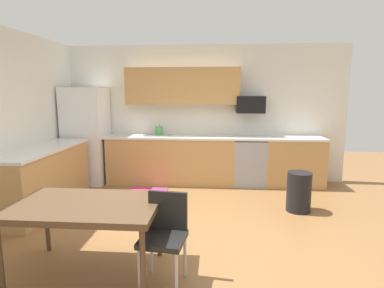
% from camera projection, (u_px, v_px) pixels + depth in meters
% --- Properties ---
extents(ground_plane, '(12.00, 12.00, 0.00)m').
position_uv_depth(ground_plane, '(186.00, 234.00, 4.00)').
color(ground_plane, olive).
extents(wall_back, '(5.80, 0.10, 2.70)m').
position_uv_depth(wall_back, '(198.00, 114.00, 6.38)').
color(wall_back, silver).
rests_on(wall_back, ground).
extents(cabinet_run_back, '(2.46, 0.60, 0.90)m').
position_uv_depth(cabinet_run_back, '(171.00, 160.00, 6.23)').
color(cabinet_run_back, tan).
rests_on(cabinet_run_back, ground).
extents(cabinet_run_back_right, '(1.09, 0.60, 0.90)m').
position_uv_depth(cabinet_run_back_right, '(294.00, 162.00, 6.04)').
color(cabinet_run_back_right, tan).
rests_on(cabinet_run_back_right, ground).
extents(cabinet_run_left, '(0.60, 2.00, 0.90)m').
position_uv_depth(cabinet_run_left, '(44.00, 179.00, 4.89)').
color(cabinet_run_left, tan).
rests_on(cabinet_run_left, ground).
extents(countertop_back, '(4.80, 0.64, 0.04)m').
position_uv_depth(countertop_back, '(197.00, 137.00, 6.11)').
color(countertop_back, silver).
rests_on(countertop_back, cabinet_run_back).
extents(countertop_left, '(0.64, 2.00, 0.04)m').
position_uv_depth(countertop_left, '(41.00, 149.00, 4.81)').
color(countertop_left, silver).
rests_on(countertop_left, cabinet_run_left).
extents(upper_cabinets_back, '(2.20, 0.34, 0.70)m').
position_uv_depth(upper_cabinets_back, '(182.00, 86.00, 6.10)').
color(upper_cabinets_back, tan).
extents(refrigerator, '(0.76, 0.70, 1.87)m').
position_uv_depth(refrigerator, '(87.00, 136.00, 6.20)').
color(refrigerator, white).
rests_on(refrigerator, ground).
extents(oven_range, '(0.60, 0.60, 0.91)m').
position_uv_depth(oven_range, '(249.00, 161.00, 6.11)').
color(oven_range, '#999BA0').
rests_on(oven_range, ground).
extents(microwave, '(0.54, 0.36, 0.32)m').
position_uv_depth(microwave, '(250.00, 105.00, 6.03)').
color(microwave, black).
extents(sink_basin, '(0.48, 0.40, 0.14)m').
position_uv_depth(sink_basin, '(158.00, 139.00, 6.18)').
color(sink_basin, '#A5A8AD').
rests_on(sink_basin, countertop_back).
extents(sink_faucet, '(0.02, 0.02, 0.24)m').
position_uv_depth(sink_faucet, '(160.00, 130.00, 6.33)').
color(sink_faucet, '#B2B5BA').
rests_on(sink_faucet, countertop_back).
extents(dining_table, '(1.40, 0.90, 0.73)m').
position_uv_depth(dining_table, '(86.00, 209.00, 3.05)').
color(dining_table, brown).
rests_on(dining_table, ground).
extents(chair_near_table, '(0.45, 0.45, 0.85)m').
position_uv_depth(chair_near_table, '(165.00, 231.00, 2.95)').
color(chair_near_table, black).
rests_on(chair_near_table, ground).
extents(trash_bin, '(0.36, 0.36, 0.60)m').
position_uv_depth(trash_bin, '(299.00, 192.00, 4.74)').
color(trash_bin, black).
rests_on(trash_bin, ground).
extents(floor_mat, '(0.70, 0.50, 0.01)m').
position_uv_depth(floor_mat, '(147.00, 192.00, 5.69)').
color(floor_mat, '#CC3372').
rests_on(floor_mat, ground).
extents(kettle, '(0.14, 0.14, 0.20)m').
position_uv_depth(kettle, '(159.00, 131.00, 6.20)').
color(kettle, '#4CA54C').
rests_on(kettle, countertop_back).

